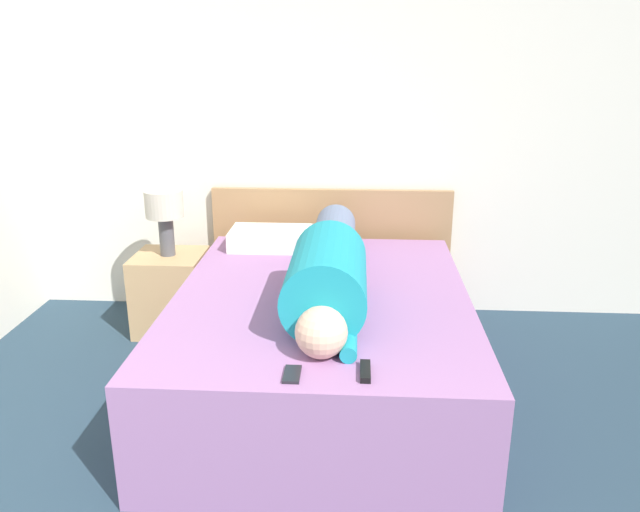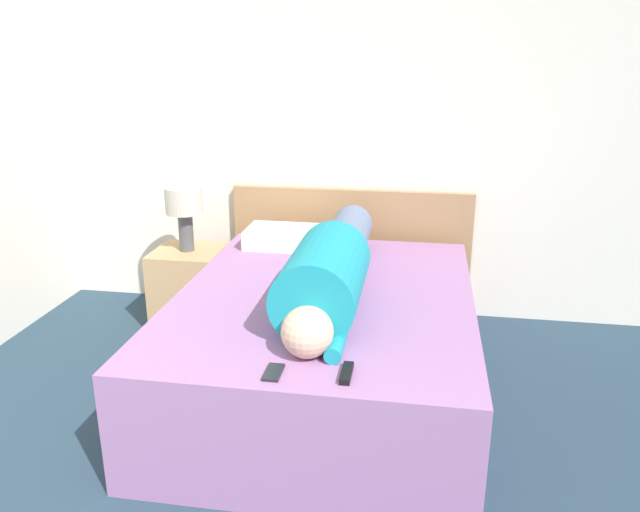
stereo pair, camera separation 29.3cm
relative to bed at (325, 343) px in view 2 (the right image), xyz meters
The scene contains 9 objects.
wall_back 1.57m from the bed, 97.22° to the left, with size 5.03×0.06×2.60m.
bed is the anchor object (origin of this frame).
headboard 1.12m from the bed, 90.00° to the left, with size 1.61×0.04×0.86m.
nightstand 1.24m from the bed, 144.68° to the left, with size 0.43×0.42×0.51m.
table_lamp 1.35m from the bed, 144.68° to the left, with size 0.23×0.23×0.41m.
person_lying 0.44m from the bed, 52.95° to the right, with size 0.37×1.69×0.37m.
pillow_near_headboard 0.90m from the bed, 114.80° to the left, with size 0.53×0.32×0.12m.
tv_remote 0.89m from the bed, 75.26° to the right, with size 0.04×0.15×0.02m.
cell_phone 0.90m from the bed, 94.30° to the right, with size 0.06×0.13×0.01m.
Camera 2 is at (0.61, -0.58, 1.74)m, focal length 35.00 mm.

